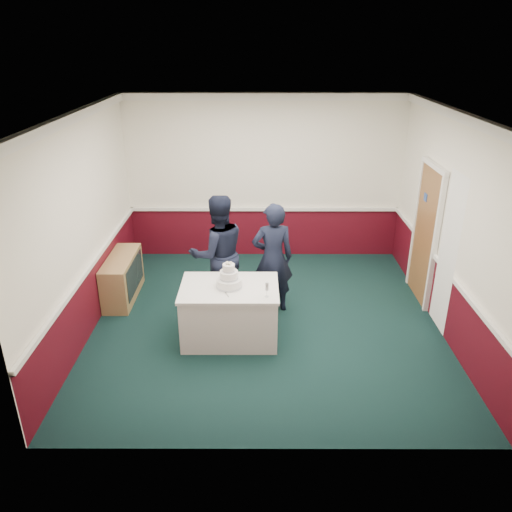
{
  "coord_description": "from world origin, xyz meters",
  "views": [
    {
      "loc": [
        -0.14,
        -6.37,
        3.87
      ],
      "look_at": [
        -0.15,
        -0.1,
        1.1
      ],
      "focal_mm": 35.0,
      "sensor_mm": 36.0,
      "label": 1
    }
  ],
  "objects_px": {
    "cake_knife": "(226,293)",
    "champagne_flute": "(267,287)",
    "cake_table": "(230,312)",
    "wedding_cake": "(229,279)",
    "sideboard": "(123,278)",
    "person_man": "(218,254)",
    "person_woman": "(273,258)"
  },
  "relations": [
    {
      "from": "cake_table",
      "to": "person_man",
      "type": "relative_size",
      "value": 0.73
    },
    {
      "from": "cake_knife",
      "to": "champagne_flute",
      "type": "xyz_separation_m",
      "value": [
        0.53,
        -0.08,
        0.14
      ]
    },
    {
      "from": "person_man",
      "to": "sideboard",
      "type": "bearing_deg",
      "value": -31.85
    },
    {
      "from": "champagne_flute",
      "to": "person_man",
      "type": "distance_m",
      "value": 1.33
    },
    {
      "from": "cake_table",
      "to": "champagne_flute",
      "type": "distance_m",
      "value": 0.78
    },
    {
      "from": "champagne_flute",
      "to": "person_man",
      "type": "height_order",
      "value": "person_man"
    },
    {
      "from": "sideboard",
      "to": "wedding_cake",
      "type": "bearing_deg",
      "value": -33.25
    },
    {
      "from": "wedding_cake",
      "to": "champagne_flute",
      "type": "bearing_deg",
      "value": -29.25
    },
    {
      "from": "person_man",
      "to": "person_woman",
      "type": "height_order",
      "value": "person_man"
    },
    {
      "from": "cake_knife",
      "to": "person_man",
      "type": "relative_size",
      "value": 0.12
    },
    {
      "from": "champagne_flute",
      "to": "person_man",
      "type": "xyz_separation_m",
      "value": [
        -0.71,
        1.12,
        -0.02
      ]
    },
    {
      "from": "person_man",
      "to": "person_woman",
      "type": "relative_size",
      "value": 1.06
    },
    {
      "from": "wedding_cake",
      "to": "cake_table",
      "type": "bearing_deg",
      "value": -90.0
    },
    {
      "from": "cake_table",
      "to": "person_man",
      "type": "xyz_separation_m",
      "value": [
        -0.21,
        0.84,
        0.5
      ]
    },
    {
      "from": "wedding_cake",
      "to": "champagne_flute",
      "type": "relative_size",
      "value": 1.78
    },
    {
      "from": "sideboard",
      "to": "person_woman",
      "type": "distance_m",
      "value": 2.45
    },
    {
      "from": "person_man",
      "to": "cake_table",
      "type": "bearing_deg",
      "value": 83.3
    },
    {
      "from": "sideboard",
      "to": "cake_knife",
      "type": "distance_m",
      "value": 2.25
    },
    {
      "from": "cake_knife",
      "to": "champagne_flute",
      "type": "relative_size",
      "value": 1.07
    },
    {
      "from": "champagne_flute",
      "to": "person_woman",
      "type": "bearing_deg",
      "value": 84.41
    },
    {
      "from": "cake_knife",
      "to": "person_woman",
      "type": "relative_size",
      "value": 0.13
    },
    {
      "from": "sideboard",
      "to": "wedding_cake",
      "type": "relative_size",
      "value": 3.3
    },
    {
      "from": "wedding_cake",
      "to": "person_man",
      "type": "distance_m",
      "value": 0.87
    },
    {
      "from": "person_man",
      "to": "person_woman",
      "type": "bearing_deg",
      "value": 156.03
    },
    {
      "from": "wedding_cake",
      "to": "champagne_flute",
      "type": "xyz_separation_m",
      "value": [
        0.5,
        -0.28,
        0.03
      ]
    },
    {
      "from": "person_woman",
      "to": "wedding_cake",
      "type": "bearing_deg",
      "value": 44.13
    },
    {
      "from": "cake_table",
      "to": "champagne_flute",
      "type": "height_order",
      "value": "champagne_flute"
    },
    {
      "from": "cake_table",
      "to": "person_man",
      "type": "bearing_deg",
      "value": 103.7
    },
    {
      "from": "sideboard",
      "to": "person_man",
      "type": "xyz_separation_m",
      "value": [
        1.56,
        -0.32,
        0.56
      ]
    },
    {
      "from": "sideboard",
      "to": "cake_table",
      "type": "height_order",
      "value": "cake_table"
    },
    {
      "from": "cake_knife",
      "to": "person_man",
      "type": "bearing_deg",
      "value": 78.33
    },
    {
      "from": "sideboard",
      "to": "person_man",
      "type": "bearing_deg",
      "value": -11.45
    }
  ]
}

